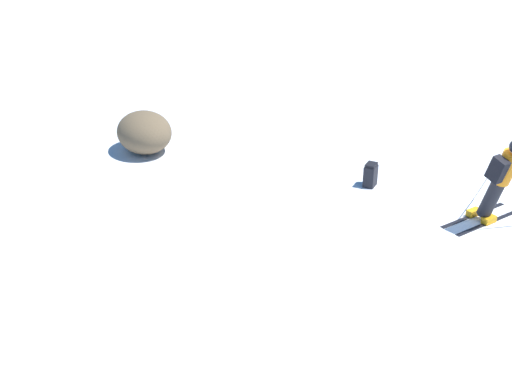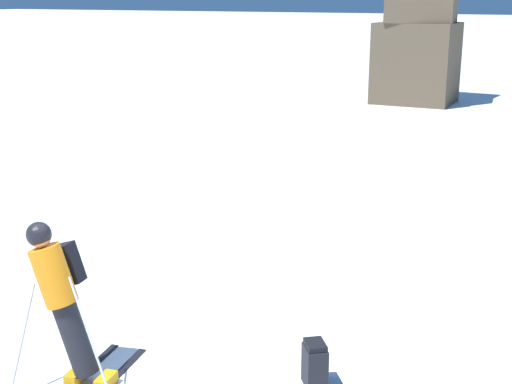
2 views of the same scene
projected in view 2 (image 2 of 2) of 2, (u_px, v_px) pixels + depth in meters
The scene contains 3 objects.
skier at pixel (62, 294), 7.42m from camera, with size 1.39×1.76×1.81m.
rock_pillar at pixel (420, 6), 26.31m from camera, with size 2.89×2.54×8.56m.
spare_backpack at pixel (315, 364), 7.50m from camera, with size 0.36×0.37×0.50m.
Camera 2 is at (4.21, -5.24, 4.00)m, focal length 50.00 mm.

